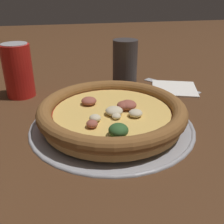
{
  "coord_description": "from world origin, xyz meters",
  "views": [
    {
      "loc": [
        -0.09,
        -0.42,
        0.24
      ],
      "look_at": [
        0.0,
        0.0,
        0.03
      ],
      "focal_mm": 42.0,
      "sensor_mm": 36.0,
      "label": 1
    }
  ],
  "objects_px": {
    "pizza": "(112,112)",
    "beverage_can": "(18,71)",
    "napkin": "(174,88)",
    "drinking_cup": "(125,64)",
    "fork": "(168,84)",
    "pizza_tray": "(112,124)"
  },
  "relations": [
    {
      "from": "pizza",
      "to": "beverage_can",
      "type": "distance_m",
      "value": 0.27
    },
    {
      "from": "napkin",
      "to": "beverage_can",
      "type": "distance_m",
      "value": 0.38
    },
    {
      "from": "pizza_tray",
      "to": "drinking_cup",
      "type": "distance_m",
      "value": 0.23
    },
    {
      "from": "drinking_cup",
      "to": "fork",
      "type": "distance_m",
      "value": 0.13
    },
    {
      "from": "fork",
      "to": "beverage_can",
      "type": "relative_size",
      "value": 1.14
    },
    {
      "from": "pizza",
      "to": "beverage_can",
      "type": "bearing_deg",
      "value": 132.51
    },
    {
      "from": "pizza",
      "to": "drinking_cup",
      "type": "bearing_deg",
      "value": 69.01
    },
    {
      "from": "napkin",
      "to": "beverage_can",
      "type": "relative_size",
      "value": 1.14
    },
    {
      "from": "drinking_cup",
      "to": "beverage_can",
      "type": "relative_size",
      "value": 0.96
    },
    {
      "from": "fork",
      "to": "napkin",
      "type": "bearing_deg",
      "value": 149.52
    },
    {
      "from": "beverage_can",
      "to": "drinking_cup",
      "type": "bearing_deg",
      "value": 3.04
    },
    {
      "from": "drinking_cup",
      "to": "napkin",
      "type": "relative_size",
      "value": 0.85
    },
    {
      "from": "drinking_cup",
      "to": "napkin",
      "type": "bearing_deg",
      "value": -24.58
    },
    {
      "from": "pizza",
      "to": "napkin",
      "type": "bearing_deg",
      "value": 38.31
    },
    {
      "from": "pizza_tray",
      "to": "beverage_can",
      "type": "relative_size",
      "value": 2.47
    },
    {
      "from": "drinking_cup",
      "to": "napkin",
      "type": "xyz_separation_m",
      "value": [
        0.12,
        -0.05,
        -0.06
      ]
    },
    {
      "from": "pizza",
      "to": "fork",
      "type": "xyz_separation_m",
      "value": [
        0.19,
        0.19,
        -0.03
      ]
    },
    {
      "from": "pizza_tray",
      "to": "beverage_can",
      "type": "height_order",
      "value": "beverage_can"
    },
    {
      "from": "pizza",
      "to": "napkin",
      "type": "height_order",
      "value": "pizza"
    },
    {
      "from": "pizza_tray",
      "to": "fork",
      "type": "xyz_separation_m",
      "value": [
        0.19,
        0.19,
        -0.0
      ]
    },
    {
      "from": "pizza",
      "to": "fork",
      "type": "distance_m",
      "value": 0.27
    },
    {
      "from": "pizza",
      "to": "fork",
      "type": "height_order",
      "value": "pizza"
    }
  ]
}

